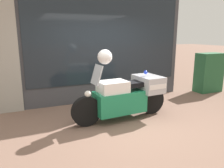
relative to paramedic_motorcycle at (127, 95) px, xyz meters
The scene contains 6 objects.
ground_plane 0.65m from the paramedic_motorcycle, 125.71° to the right, with size 60.00×60.00×0.00m, color #7A5B4C.
shop_building 2.29m from the paramedic_motorcycle, 107.41° to the left, with size 5.56×0.55×3.92m.
window_display 1.77m from the paramedic_motorcycle, 86.46° to the left, with size 4.36×0.30×1.86m.
paramedic_motorcycle is the anchor object (origin of this frame).
utility_cabinet 3.85m from the paramedic_motorcycle, 16.54° to the left, with size 0.90×0.48×1.32m, color #235633.
white_helmet 1.07m from the paramedic_motorcycle, behind, with size 0.32×0.32×0.32m, color white.
Camera 1 is at (-2.05, -4.08, 1.95)m, focal length 35.00 mm.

